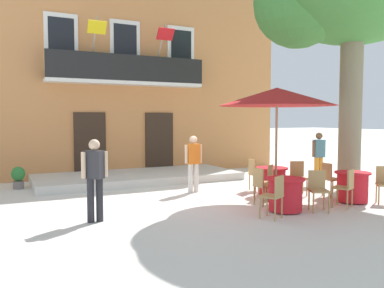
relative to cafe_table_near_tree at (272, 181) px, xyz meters
The scene contains 19 objects.
ground_plane 1.73m from the cafe_table_near_tree, 166.57° to the left, with size 120.00×120.00×0.00m, color silver.
building_facade 8.48m from the cafe_table_near_tree, 108.64° to the left, with size 13.00×5.09×7.50m.
entrance_step_platform 4.71m from the cafe_table_near_tree, 121.95° to the left, with size 6.66×2.80×0.25m, color silver.
cafe_table_near_tree is the anchor object (origin of this frame).
cafe_chair_near_tree_0 0.77m from the cafe_table_near_tree, 17.39° to the right, with size 0.53×0.53×0.91m.
cafe_chair_near_tree_1 0.77m from the cafe_table_near_tree, 90.56° to the left, with size 0.43×0.43×0.91m.
cafe_chair_near_tree_2 0.77m from the cafe_table_near_tree, 137.63° to the right, with size 0.56×0.56×0.91m.
cafe_table_middle 1.90m from the cafe_table_near_tree, 118.22° to the right, with size 0.86×0.86×0.76m.
cafe_chair_middle_0 1.37m from the cafe_table_near_tree, 137.17° to the right, with size 0.41×0.41×0.91m.
cafe_chair_middle_1 2.59m from the cafe_table_near_tree, 126.09° to the right, with size 0.54×0.54×0.91m.
cafe_chair_middle_2 1.96m from the cafe_table_near_tree, 95.70° to the right, with size 0.54×0.54×0.91m.
cafe_table_front 2.04m from the cafe_table_near_tree, 52.30° to the right, with size 0.86×0.86×0.76m.
cafe_chair_front_0 1.52m from the cafe_table_near_tree, 34.61° to the right, with size 0.44×0.44×0.91m.
cafe_chair_front_1 2.10m from the cafe_table_near_tree, 73.27° to the right, with size 0.53×0.53×0.91m.
cafe_umbrella 2.37m from the cafe_table_near_tree, 120.47° to the right, with size 2.90×2.90×2.85m.
ground_planter_left 7.39m from the cafe_table_near_tree, 146.65° to the left, with size 0.39×0.39×0.66m.
pedestrian_near_entrance 5.00m from the cafe_table_near_tree, behind, with size 0.53×0.39×1.67m.
pedestrian_mid_plaza 2.23m from the cafe_table_near_tree, 142.85° to the left, with size 0.53×0.26×1.60m.
pedestrian_by_tree 2.70m from the cafe_table_near_tree, 19.01° to the left, with size 0.53×0.30×1.65m.
Camera 1 is at (-4.94, -8.99, 2.09)m, focal length 36.84 mm.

